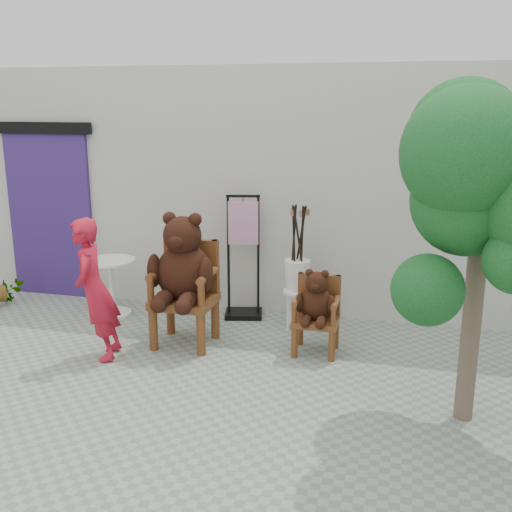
% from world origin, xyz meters
% --- Properties ---
extents(ground_plane, '(60.00, 60.00, 0.00)m').
position_xyz_m(ground_plane, '(0.00, 0.00, 0.00)').
color(ground_plane, gray).
rests_on(ground_plane, ground).
extents(back_wall, '(9.00, 1.00, 3.00)m').
position_xyz_m(back_wall, '(0.00, 3.10, 1.50)').
color(back_wall, '#BBB9AF').
rests_on(back_wall, ground).
extents(doorway, '(1.40, 0.11, 2.33)m').
position_xyz_m(doorway, '(-3.00, 2.58, 1.16)').
color(doorway, '#372062').
rests_on(doorway, ground).
extents(chair_big, '(0.72, 0.77, 1.46)m').
position_xyz_m(chair_big, '(-0.66, 1.37, 0.82)').
color(chair_big, '#512A11').
rests_on(chair_big, ground).
extents(chair_small, '(0.46, 0.49, 0.92)m').
position_xyz_m(chair_small, '(0.76, 1.48, 0.53)').
color(chair_small, '#512A11').
rests_on(chair_small, ground).
extents(person, '(0.48, 0.61, 1.46)m').
position_xyz_m(person, '(-1.40, 0.80, 0.73)').
color(person, red).
rests_on(person, ground).
extents(cafe_table, '(0.60, 0.60, 0.70)m').
position_xyz_m(cafe_table, '(-1.86, 2.02, 0.44)').
color(cafe_table, white).
rests_on(cafe_table, ground).
extents(display_stand, '(0.52, 0.44, 1.51)m').
position_xyz_m(display_stand, '(-0.26, 2.35, 0.58)').
color(display_stand, black).
rests_on(display_stand, ground).
extents(stool_bucket, '(0.32, 0.32, 1.46)m').
position_xyz_m(stool_bucket, '(0.43, 2.14, 0.64)').
color(stool_bucket, white).
rests_on(stool_bucket, ground).
extents(tree, '(1.59, 1.78, 2.78)m').
position_xyz_m(tree, '(2.26, 0.32, 2.02)').
color(tree, '#4F3E2F').
rests_on(tree, ground).
extents(potted_plant, '(0.43, 0.40, 0.40)m').
position_xyz_m(potted_plant, '(-3.40, 2.01, 0.20)').
color(potted_plant, '#103A1A').
rests_on(potted_plant, ground).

